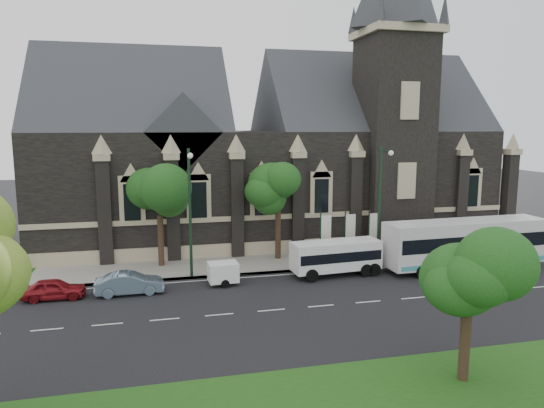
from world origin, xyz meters
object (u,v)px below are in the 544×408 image
object	(u,v)px
banner_flag_left	(324,232)
sedan	(130,283)
tree_walk_right	(280,186)
box_trailer	(223,272)
tree_walk_left	(162,191)
tree_park_east	(470,271)
tour_coach	(466,243)
car_far_red	(54,289)
banner_flag_right	(372,230)
shuttle_bus	(336,256)
banner_flag_center	(348,231)
street_lamp_mid	(190,206)
street_lamp_near	(381,199)

from	to	relation	value
banner_flag_left	sedan	world-z (taller)	banner_flag_left
tree_walk_right	box_trailer	size ratio (longest dim) A/B	2.74
tree_walk_left	tree_walk_right	bearing A→B (deg)	0.06
tree_park_east	tree_walk_right	distance (m)	20.29
tour_coach	car_far_red	distance (m)	28.43
banner_flag_right	box_trailer	world-z (taller)	banner_flag_right
shuttle_bus	banner_flag_right	bearing A→B (deg)	34.04
tree_park_east	banner_flag_left	size ratio (longest dim) A/B	1.57
tree_walk_right	banner_flag_right	xyz separation A→B (m)	(7.08, -1.71, -3.43)
banner_flag_right	sedan	distance (m)	18.87
tree_walk_right	tour_coach	bearing A→B (deg)	-24.33
car_far_red	sedan	bearing A→B (deg)	-90.88
banner_flag_left	banner_flag_center	size ratio (longest dim) A/B	1.00
street_lamp_mid	banner_flag_center	size ratio (longest dim) A/B	2.25
shuttle_bus	car_far_red	size ratio (longest dim) A/B	1.74
banner_flag_center	shuttle_bus	distance (m)	4.18
tree_walk_left	banner_flag_left	world-z (taller)	tree_walk_left
banner_flag_center	banner_flag_right	size ratio (longest dim) A/B	1.00
street_lamp_mid	sedan	size ratio (longest dim) A/B	2.14
tree_walk_left	banner_flag_right	size ratio (longest dim) A/B	1.91
street_lamp_mid	shuttle_bus	size ratio (longest dim) A/B	1.39
tree_park_east	shuttle_bus	bearing A→B (deg)	90.56
car_far_red	tree_walk_left	bearing A→B (deg)	-48.71
tree_park_east	tree_walk_left	xyz separation A→B (m)	(-11.97, 20.03, 1.12)
tree_walk_right	shuttle_bus	size ratio (longest dim) A/B	1.20
street_lamp_near	box_trailer	size ratio (longest dim) A/B	3.16
tree_park_east	street_lamp_mid	distance (m)	19.32
banner_flag_left	street_lamp_near	bearing A→B (deg)	-27.18
tree_walk_left	street_lamp_near	world-z (taller)	street_lamp_near
tree_walk_left	banner_flag_center	bearing A→B (deg)	-6.89
street_lamp_near	tree_walk_right	bearing A→B (deg)	151.94
tour_coach	street_lamp_mid	bearing A→B (deg)	171.84
tree_park_east	shuttle_bus	distance (m)	15.27
tree_walk_right	tree_walk_left	world-z (taller)	tree_walk_right
tree_walk_right	banner_flag_right	distance (m)	8.05
banner_flag_center	car_far_red	size ratio (longest dim) A/B	1.07
tree_walk_right	tree_walk_left	bearing A→B (deg)	-179.94
street_lamp_near	box_trailer	distance (m)	12.91
street_lamp_near	sedan	world-z (taller)	street_lamp_near
box_trailer	banner_flag_right	bearing A→B (deg)	13.37
tree_walk_right	street_lamp_near	xyz separation A→B (m)	(6.79, -3.62, -0.71)
box_trailer	banner_flag_left	bearing A→B (deg)	20.57
tree_walk_left	sedan	distance (m)	8.08
banner_flag_left	shuttle_bus	bearing A→B (deg)	-94.36
sedan	car_far_red	distance (m)	4.47
tree_walk_right	banner_flag_left	bearing A→B (deg)	-29.10
tree_walk_right	sedan	distance (m)	13.70
tour_coach	car_far_red	xyz separation A→B (m)	(-28.40, -0.07, -1.34)
banner_flag_center	sedan	xyz separation A→B (m)	(-16.32, -4.20, -1.69)
street_lamp_near	tour_coach	world-z (taller)	street_lamp_near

